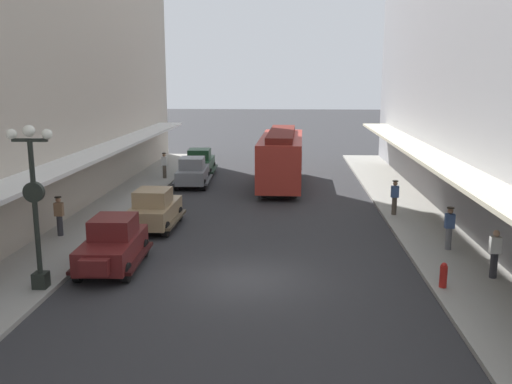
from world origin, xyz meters
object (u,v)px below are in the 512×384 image
at_px(parked_car_0, 193,171).
at_px(parked_car_3, 155,208).
at_px(fire_hydrant, 443,275).
at_px(pedestrian_5, 395,197).
at_px(pedestrian_4, 164,165).
at_px(parked_car_1, 113,243).
at_px(streetcar, 281,156).
at_px(pedestrian_1, 495,253).
at_px(parked_car_2, 200,162).
at_px(pedestrian_2, 449,228).
at_px(lamp_post_with_clock, 35,200).
at_px(pedestrian_0, 59,216).

height_order(parked_car_0, parked_car_3, same).
bearing_deg(fire_hydrant, pedestrian_5, 88.89).
bearing_deg(pedestrian_4, parked_car_1, -83.58).
xyz_separation_m(streetcar, pedestrian_1, (7.30, -16.26, -0.91)).
bearing_deg(pedestrian_4, streetcar, -12.22).
bearing_deg(parked_car_2, fire_hydrant, -62.25).
relative_size(parked_car_1, pedestrian_2, 2.58).
bearing_deg(parked_car_0, lamp_post_with_clock, -96.01).
bearing_deg(pedestrian_0, pedestrian_5, 17.22).
height_order(streetcar, fire_hydrant, streetcar).
height_order(pedestrian_0, pedestrian_4, same).
bearing_deg(lamp_post_with_clock, parked_car_0, 83.99).
distance_m(parked_car_2, pedestrian_1, 23.89).
bearing_deg(pedestrian_1, pedestrian_4, 129.91).
relative_size(pedestrian_0, pedestrian_4, 1.00).
bearing_deg(parked_car_1, pedestrian_2, 11.48).
distance_m(parked_car_1, pedestrian_2, 12.66).
relative_size(parked_car_3, pedestrian_2, 2.56).
xyz_separation_m(parked_car_3, pedestrian_2, (12.19, -2.88, 0.07)).
relative_size(pedestrian_2, pedestrian_4, 1.00).
height_order(lamp_post_with_clock, pedestrian_5, lamp_post_with_clock).
distance_m(parked_car_3, pedestrian_2, 12.52).
distance_m(parked_car_2, pedestrian_0, 16.30).
relative_size(parked_car_3, pedestrian_5, 2.56).
bearing_deg(pedestrian_1, parked_car_3, 154.91).
xyz_separation_m(fire_hydrant, pedestrian_5, (0.19, 9.67, 0.45)).
height_order(parked_car_1, parked_car_2, same).
bearing_deg(pedestrian_0, pedestrian_2, -3.67).
distance_m(parked_car_3, fire_hydrant, 12.97).
distance_m(pedestrian_0, pedestrian_1, 16.93).
bearing_deg(fire_hydrant, parked_car_3, 147.39).
relative_size(fire_hydrant, pedestrian_0, 0.49).
bearing_deg(pedestrian_5, pedestrian_0, -162.78).
height_order(parked_car_0, pedestrian_1, parked_car_0).
relative_size(fire_hydrant, pedestrian_5, 0.49).
distance_m(pedestrian_0, pedestrian_4, 13.87).
relative_size(parked_car_0, streetcar, 0.45).
xyz_separation_m(parked_car_0, parked_car_3, (-0.04, -9.96, 0.00)).
bearing_deg(fire_hydrant, pedestrian_2, 72.84).
bearing_deg(parked_car_2, parked_car_1, -90.20).
height_order(lamp_post_with_clock, pedestrian_0, lamp_post_with_clock).
bearing_deg(parked_car_2, lamp_post_with_clock, -94.38).
xyz_separation_m(parked_car_3, fire_hydrant, (10.92, -6.99, -0.38)).
bearing_deg(streetcar, pedestrian_1, -65.83).
relative_size(parked_car_2, fire_hydrant, 5.25).
bearing_deg(pedestrian_2, streetcar, 116.90).
height_order(parked_car_0, parked_car_2, same).
distance_m(parked_car_0, parked_car_3, 9.96).
bearing_deg(lamp_post_with_clock, pedestrian_4, 91.00).
bearing_deg(parked_car_2, pedestrian_5, -45.28).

